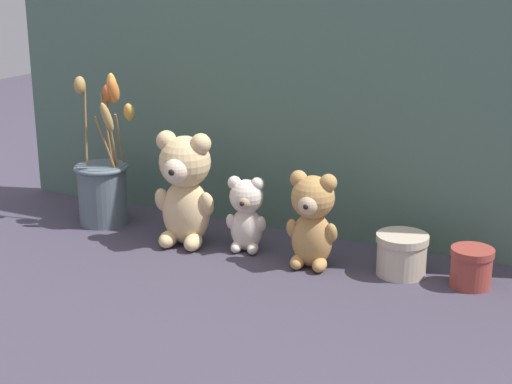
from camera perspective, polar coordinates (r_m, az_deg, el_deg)
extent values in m
plane|color=#3D3847|center=(1.52, -0.33, -4.59)|extent=(4.00, 4.00, 0.00)
cube|color=#4C6B5B|center=(1.57, 2.40, 10.86)|extent=(1.31, 0.02, 0.78)
ellipsoid|color=#DBBC84|center=(1.56, -5.13, -1.47)|extent=(0.11, 0.09, 0.13)
sphere|color=#DBBC84|center=(1.53, -5.23, 2.19)|extent=(0.10, 0.10, 0.10)
sphere|color=beige|center=(1.50, -5.81, 1.60)|extent=(0.05, 0.05, 0.05)
sphere|color=black|center=(1.48, -6.13, 1.44)|extent=(0.01, 0.01, 0.01)
sphere|color=#DBBC84|center=(1.51, -3.99, 3.54)|extent=(0.04, 0.04, 0.04)
sphere|color=#DBBC84|center=(1.53, -6.53, 3.73)|extent=(0.04, 0.04, 0.04)
ellipsoid|color=#DBBC84|center=(1.53, -3.68, -0.92)|extent=(0.03, 0.05, 0.06)
ellipsoid|color=#DBBC84|center=(1.56, -6.82, -0.58)|extent=(0.03, 0.05, 0.06)
ellipsoid|color=#DBBC84|center=(1.54, -4.60, -3.66)|extent=(0.04, 0.06, 0.03)
ellipsoid|color=#DBBC84|center=(1.56, -6.41, -3.43)|extent=(0.04, 0.06, 0.03)
ellipsoid|color=tan|center=(1.45, 4.12, -3.44)|extent=(0.08, 0.07, 0.10)
sphere|color=tan|center=(1.43, 4.19, -0.38)|extent=(0.08, 0.08, 0.08)
sphere|color=#D1B289|center=(1.40, 3.84, -0.91)|extent=(0.04, 0.04, 0.04)
sphere|color=black|center=(1.39, 3.66, -1.08)|extent=(0.01, 0.01, 0.01)
sphere|color=tan|center=(1.41, 5.34, 0.72)|extent=(0.03, 0.03, 0.03)
sphere|color=tan|center=(1.43, 3.09, 0.94)|extent=(0.03, 0.03, 0.03)
ellipsoid|color=tan|center=(1.43, 5.47, -3.00)|extent=(0.03, 0.04, 0.05)
ellipsoid|color=tan|center=(1.45, 2.68, -2.68)|extent=(0.03, 0.04, 0.05)
ellipsoid|color=tan|center=(1.44, 4.64, -5.30)|extent=(0.03, 0.04, 0.03)
ellipsoid|color=tan|center=(1.45, 3.03, -5.10)|extent=(0.03, 0.04, 0.03)
ellipsoid|color=beige|center=(1.53, -0.69, -2.72)|extent=(0.07, 0.07, 0.09)
sphere|color=beige|center=(1.51, -0.70, -0.32)|extent=(0.07, 0.07, 0.07)
sphere|color=#D1B289|center=(1.49, -0.91, -0.74)|extent=(0.03, 0.03, 0.03)
sphere|color=black|center=(1.47, -1.04, -0.87)|extent=(0.01, 0.01, 0.01)
sphere|color=beige|center=(1.49, 0.19, 0.57)|extent=(0.03, 0.03, 0.03)
sphere|color=beige|center=(1.50, -1.58, 0.68)|extent=(0.03, 0.03, 0.03)
ellipsoid|color=beige|center=(1.51, 0.38, -2.33)|extent=(0.03, 0.03, 0.04)
ellipsoid|color=beige|center=(1.53, -1.83, -2.16)|extent=(0.03, 0.03, 0.04)
ellipsoid|color=beige|center=(1.52, -0.20, -4.15)|extent=(0.03, 0.04, 0.02)
ellipsoid|color=beige|center=(1.53, -1.48, -4.05)|extent=(0.03, 0.04, 0.02)
cylinder|color=slate|center=(1.71, -11.09, -0.14)|extent=(0.10, 0.10, 0.13)
torus|color=slate|center=(1.69, -11.20, 1.76)|extent=(0.12, 0.12, 0.01)
cylinder|color=#9E7542|center=(1.66, -9.89, 3.83)|extent=(0.02, 0.05, 0.12)
ellipsoid|color=gold|center=(1.65, -9.22, 5.75)|extent=(0.03, 0.04, 0.05)
cylinder|color=#9E7542|center=(1.65, -10.78, 4.42)|extent=(0.01, 0.02, 0.16)
ellipsoid|color=#C65B28|center=(1.62, -10.74, 7.08)|extent=(0.03, 0.03, 0.04)
cylinder|color=#9E7542|center=(1.65, -10.54, 4.65)|extent=(0.00, 0.02, 0.17)
ellipsoid|color=gold|center=(1.63, -10.43, 7.48)|extent=(0.02, 0.03, 0.06)
cylinder|color=#9E7542|center=(1.68, -12.28, 4.76)|extent=(0.01, 0.02, 0.17)
ellipsoid|color=tan|center=(1.67, -12.70, 7.58)|extent=(0.03, 0.03, 0.04)
cylinder|color=#9E7542|center=(1.65, -10.53, 4.51)|extent=(0.01, 0.03, 0.16)
ellipsoid|color=orange|center=(1.62, -10.34, 7.24)|extent=(0.03, 0.04, 0.05)
cylinder|color=#9E7542|center=(1.64, -10.93, 3.55)|extent=(0.03, 0.03, 0.11)
ellipsoid|color=tan|center=(1.61, -10.85, 5.35)|extent=(0.04, 0.04, 0.07)
cylinder|color=#993D33|center=(1.42, 15.37, -5.55)|extent=(0.07, 0.07, 0.06)
cylinder|color=#993D33|center=(1.41, 15.48, -4.23)|extent=(0.07, 0.07, 0.01)
cylinder|color=beige|center=(1.44, 10.53, -4.75)|extent=(0.09, 0.09, 0.06)
cylinder|color=beige|center=(1.43, 10.61, -3.33)|extent=(0.09, 0.09, 0.01)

